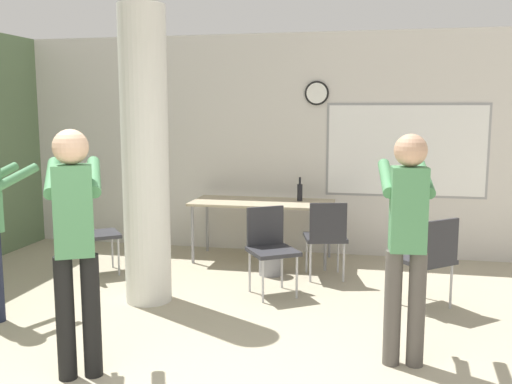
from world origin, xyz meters
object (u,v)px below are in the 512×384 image
at_px(person_playing_side, 407,231).
at_px(person_playing_front, 75,234).
at_px(chair_near_pillar, 92,230).
at_px(chair_table_right, 326,234).
at_px(chair_mid_room, 430,255).
at_px(chair_table_front, 270,244).
at_px(folding_table, 262,205).
at_px(bottle_on_table, 300,192).

bearing_deg(person_playing_side, person_playing_front, -163.46).
distance_m(chair_near_pillar, chair_table_right, 2.62).
height_order(chair_near_pillar, person_playing_side, person_playing_side).
xyz_separation_m(chair_mid_room, person_playing_front, (-2.51, -1.90, 0.50)).
height_order(chair_table_front, chair_mid_room, same).
height_order(folding_table, chair_mid_room, chair_mid_room).
bearing_deg(chair_mid_room, bottle_on_table, 133.01).
relative_size(chair_table_right, person_playing_front, 0.50).
relative_size(bottle_on_table, person_playing_front, 0.17).
bearing_deg(folding_table, chair_table_front, -75.39).
relative_size(chair_near_pillar, chair_table_right, 1.00).
bearing_deg(chair_mid_room, chair_near_pillar, 173.73).
bearing_deg(chair_table_right, chair_mid_room, -36.04).
relative_size(chair_near_pillar, person_playing_front, 0.50).
height_order(bottle_on_table, chair_table_right, bottle_on_table).
distance_m(chair_table_right, chair_mid_room, 1.26).
bearing_deg(chair_near_pillar, chair_table_right, 7.59).
distance_m(bottle_on_table, chair_table_front, 1.41).
height_order(bottle_on_table, chair_near_pillar, bottle_on_table).
bearing_deg(chair_mid_room, person_playing_front, -142.81).
xyz_separation_m(chair_near_pillar, chair_mid_room, (3.61, -0.40, 0.00)).
relative_size(bottle_on_table, chair_near_pillar, 0.34).
distance_m(chair_near_pillar, chair_mid_room, 3.64).
bearing_deg(person_playing_front, chair_mid_room, 37.19).
height_order(chair_near_pillar, person_playing_front, person_playing_front).
relative_size(chair_table_front, person_playing_front, 0.50).
distance_m(chair_near_pillar, chair_table_front, 2.10).
relative_size(bottle_on_table, person_playing_side, 0.17).
distance_m(folding_table, person_playing_side, 3.07).
bearing_deg(chair_table_front, folding_table, 104.61).
bearing_deg(person_playing_side, bottle_on_table, 112.19).
bearing_deg(chair_table_front, bottle_on_table, 85.01).
relative_size(folding_table, chair_table_front, 1.97).
relative_size(chair_table_right, person_playing_side, 0.52).
relative_size(folding_table, person_playing_front, 1.00).
xyz_separation_m(bottle_on_table, person_playing_side, (1.13, -2.76, 0.14)).
xyz_separation_m(folding_table, bottle_on_table, (0.44, 0.14, 0.16)).
distance_m(bottle_on_table, person_playing_side, 2.98).
relative_size(chair_table_front, person_playing_side, 0.52).
bearing_deg(chair_table_front, chair_mid_room, -5.47).
relative_size(folding_table, chair_near_pillar, 1.97).
xyz_separation_m(chair_table_front, person_playing_front, (-0.98, -2.05, 0.50)).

